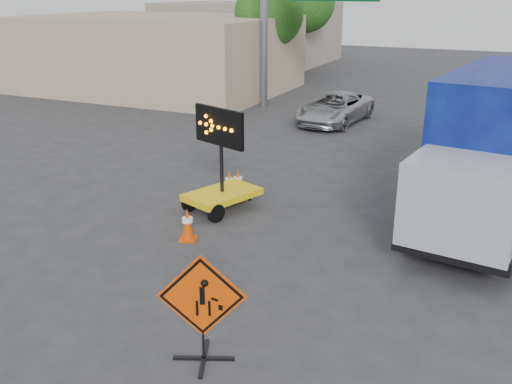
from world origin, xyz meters
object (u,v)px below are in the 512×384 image
Objects in this scene: construction_sign at (202,306)px; pickup_truck at (335,108)px; arrow_board at (222,188)px; box_truck at (496,155)px.

construction_sign is 0.40× the size of pickup_truck.
box_truck is at bearing 40.27° from arrow_board.
box_truck is at bearing 42.83° from construction_sign.
box_truck reaches higher than pickup_truck.
box_truck is (6.31, 2.28, 1.03)m from arrow_board.
construction_sign is at bearing -106.44° from box_truck.
arrow_board is 11.00m from pickup_truck.
arrow_board is at bearing 92.30° from construction_sign.
arrow_board is (-2.74, 5.75, -0.34)m from construction_sign.
pickup_truck is at bearing 135.26° from box_truck.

